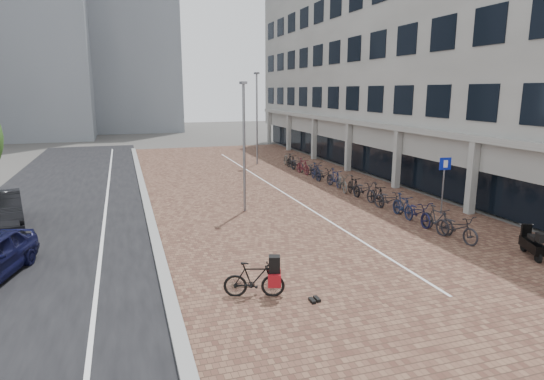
{
  "coord_description": "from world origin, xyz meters",
  "views": [
    {
      "loc": [
        -6.03,
        -12.54,
        5.52
      ],
      "look_at": [
        0.0,
        6.0,
        1.3
      ],
      "focal_mm": 30.43,
      "sensor_mm": 36.0,
      "label": 1
    }
  ],
  "objects": [
    {
      "name": "scooter_mid",
      "position": [
        6.84,
        -1.24,
        0.52
      ],
      "size": [
        1.04,
        1.58,
        1.04
      ],
      "primitive_type": null,
      "rotation": [
        0.0,
        0.0,
        -0.41
      ],
      "color": "black",
      "rests_on": "ground"
    },
    {
      "name": "ground",
      "position": [
        0.0,
        0.0,
        0.0
      ],
      "size": [
        140.0,
        140.0,
        0.0
      ],
      "primitive_type": "plane",
      "color": "#474442",
      "rests_on": "ground"
    },
    {
      "name": "lamp_near",
      "position": [
        -0.81,
        7.59,
        2.93
      ],
      "size": [
        0.12,
        0.12,
        5.85
      ],
      "primitive_type": "cylinder",
      "color": "slate",
      "rests_on": "ground"
    },
    {
      "name": "parking_line",
      "position": [
        2.2,
        12.0,
        0.04
      ],
      "size": [
        0.1,
        30.0,
        0.0
      ],
      "primitive_type": "cube",
      "color": "white",
      "rests_on": "plaza_brick"
    },
    {
      "name": "shoes",
      "position": [
        -1.44,
        -2.11,
        0.05
      ],
      "size": [
        0.4,
        0.33,
        0.1
      ],
      "primitive_type": null,
      "rotation": [
        0.0,
        0.0,
        0.0
      ],
      "color": "black",
      "rests_on": "ground"
    },
    {
      "name": "curb",
      "position": [
        -5.1,
        12.0,
        0.07
      ],
      "size": [
        0.35,
        42.0,
        0.14
      ],
      "primitive_type": "cube",
      "color": "gray",
      "rests_on": "ground"
    },
    {
      "name": "bike_row",
      "position": [
        5.55,
        10.2,
        0.52
      ],
      "size": [
        1.19,
        20.43,
        1.05
      ],
      "color": "black",
      "rests_on": "ground"
    },
    {
      "name": "lamp_far",
      "position": [
        3.64,
        20.84,
        3.38
      ],
      "size": [
        0.12,
        0.12,
        6.76
      ],
      "primitive_type": "cylinder",
      "color": "slate",
      "rests_on": "ground"
    },
    {
      "name": "street_asphalt",
      "position": [
        -9.0,
        12.0,
        0.01
      ],
      "size": [
        8.0,
        50.0,
        0.03
      ],
      "primitive_type": "cube",
      "color": "black",
      "rests_on": "ground"
    },
    {
      "name": "plaza_brick",
      "position": [
        2.0,
        12.0,
        0.01
      ],
      "size": [
        14.5,
        42.0,
        0.04
      ],
      "primitive_type": "cube",
      "color": "brown",
      "rests_on": "ground"
    },
    {
      "name": "office_building",
      "position": [
        12.97,
        16.0,
        8.44
      ],
      "size": [
        8.4,
        40.0,
        15.0
      ],
      "color": "#A1A19C",
      "rests_on": "ground"
    },
    {
      "name": "hero_bike",
      "position": [
        -2.88,
        -1.29,
        0.52
      ],
      "size": [
        1.74,
        0.95,
        1.18
      ],
      "rotation": [
        0.0,
        0.0,
        1.27
      ],
      "color": "black",
      "rests_on": "ground"
    },
    {
      "name": "lane_line",
      "position": [
        -7.0,
        12.0,
        0.02
      ],
      "size": [
        0.12,
        44.0,
        0.0
      ],
      "primitive_type": "cube",
      "color": "white",
      "rests_on": "street_asphalt"
    },
    {
      "name": "bg_towers",
      "position": [
        -14.34,
        48.94,
        13.96
      ],
      "size": [
        33.0,
        23.0,
        32.0
      ],
      "color": "gray",
      "rests_on": "ground"
    },
    {
      "name": "car_dark",
      "position": [
        -10.95,
        8.24,
        0.72
      ],
      "size": [
        2.42,
        4.58,
        1.43
      ],
      "primitive_type": "imported",
      "rotation": [
        0.0,
        0.0,
        0.22
      ],
      "color": "black",
      "rests_on": "ground"
    },
    {
      "name": "parking_sign",
      "position": [
        7.5,
        4.26,
        1.78
      ],
      "size": [
        0.55,
        0.12,
        2.62
      ],
      "rotation": [
        0.0,
        0.0,
        -0.12
      ],
      "color": "slate",
      "rests_on": "ground"
    }
  ]
}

